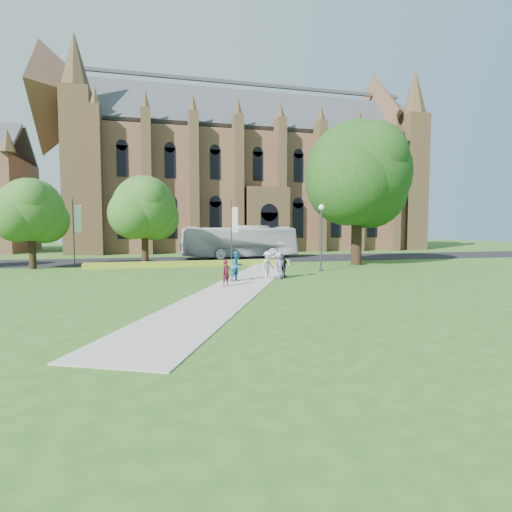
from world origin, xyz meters
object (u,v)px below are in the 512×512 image
object	(u,v)px
tour_coach	(240,242)
pedestrian_0	(226,273)
streetlamp	(321,229)
large_tree	(358,174)

from	to	relation	value
tour_coach	pedestrian_0	xyz separation A→B (m)	(-5.31, -21.37, -1.05)
streetlamp	tour_coach	bearing A→B (deg)	102.79
large_tree	pedestrian_0	bearing A→B (deg)	-142.30
tour_coach	pedestrian_0	distance (m)	22.05
streetlamp	tour_coach	xyz separation A→B (m)	(-3.38, 14.90, -1.44)
large_tree	tour_coach	size ratio (longest dim) A/B	1.00
large_tree	pedestrian_0	size ratio (longest dim) A/B	8.66
large_tree	pedestrian_0	distance (m)	19.47
streetlamp	pedestrian_0	distance (m)	11.12
large_tree	tour_coach	bearing A→B (deg)	130.50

